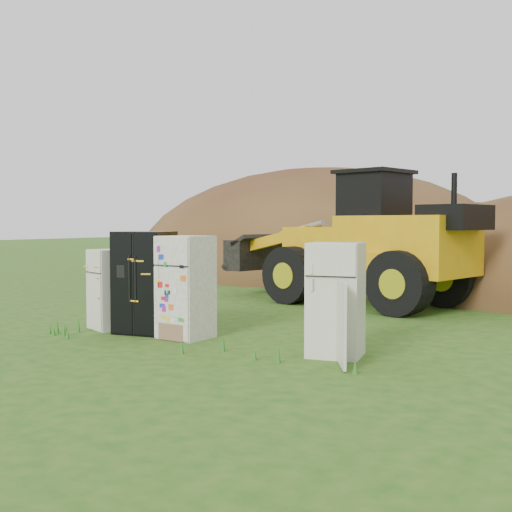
{
  "coord_description": "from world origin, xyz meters",
  "views": [
    {
      "loc": [
        6.63,
        -9.09,
        2.1
      ],
      "look_at": [
        -0.33,
        2.0,
        1.41
      ],
      "focal_mm": 45.0,
      "sensor_mm": 36.0,
      "label": 1
    }
  ],
  "objects_px": {
    "fridge_open_door": "(336,300)",
    "wheel_loader": "(346,238)",
    "fridge_leftmost": "(110,289)",
    "fridge_sticker": "(186,287)",
    "fridge_black_side": "(145,282)"
  },
  "relations": [
    {
      "from": "fridge_leftmost",
      "to": "fridge_open_door",
      "type": "height_order",
      "value": "fridge_open_door"
    },
    {
      "from": "fridge_open_door",
      "to": "wheel_loader",
      "type": "relative_size",
      "value": 0.25
    },
    {
      "from": "fridge_open_door",
      "to": "wheel_loader",
      "type": "bearing_deg",
      "value": 100.62
    },
    {
      "from": "fridge_black_side",
      "to": "wheel_loader",
      "type": "relative_size",
      "value": 0.27
    },
    {
      "from": "fridge_sticker",
      "to": "fridge_open_door",
      "type": "xyz_separation_m",
      "value": [
        2.98,
        -0.01,
        -0.04
      ]
    },
    {
      "from": "fridge_black_side",
      "to": "fridge_open_door",
      "type": "distance_m",
      "value": 3.97
    },
    {
      "from": "wheel_loader",
      "to": "fridge_open_door",
      "type": "bearing_deg",
      "value": -55.1
    },
    {
      "from": "fridge_sticker",
      "to": "fridge_open_door",
      "type": "bearing_deg",
      "value": 2.43
    },
    {
      "from": "fridge_leftmost",
      "to": "fridge_sticker",
      "type": "xyz_separation_m",
      "value": [
        1.86,
        0.03,
        0.14
      ]
    },
    {
      "from": "fridge_leftmost",
      "to": "fridge_open_door",
      "type": "relative_size",
      "value": 0.88
    },
    {
      "from": "fridge_leftmost",
      "to": "fridge_black_side",
      "type": "bearing_deg",
      "value": 21.86
    },
    {
      "from": "fridge_leftmost",
      "to": "fridge_open_door",
      "type": "bearing_deg",
      "value": 20.24
    },
    {
      "from": "fridge_open_door",
      "to": "wheel_loader",
      "type": "height_order",
      "value": "wheel_loader"
    },
    {
      "from": "fridge_black_side",
      "to": "fridge_open_door",
      "type": "height_order",
      "value": "fridge_black_side"
    },
    {
      "from": "fridge_sticker",
      "to": "fridge_leftmost",
      "type": "bearing_deg",
      "value": -176.61
    }
  ]
}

